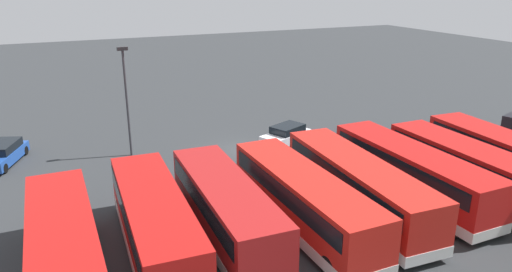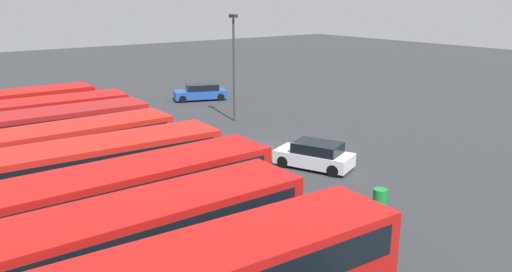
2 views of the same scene
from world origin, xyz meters
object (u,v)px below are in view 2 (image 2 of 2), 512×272
object	(u,v)px
bus_single_deck_sixth	(51,135)
car_hatchback_silver	(315,155)
car_small_green	(201,92)
bus_single_deck_far_end	(3,113)
bus_single_deck_fourth	(89,173)
bus_single_deck_third	(130,201)
lamp_post_tall	(234,60)
bus_single_deck_seventh	(36,122)
bus_single_deck_second	(145,243)
waste_bin_yellow	(380,200)
bus_single_deck_fifth	(57,155)

from	to	relation	value
bus_single_deck_sixth	car_hatchback_silver	distance (m)	14.29
car_small_green	bus_single_deck_far_end	bearing A→B (deg)	100.29
bus_single_deck_fourth	bus_single_deck_far_end	bearing A→B (deg)	2.52
bus_single_deck_third	car_hatchback_silver	world-z (taller)	bus_single_deck_third
bus_single_deck_sixth	car_small_green	bearing A→B (deg)	-56.23
car_small_green	lamp_post_tall	world-z (taller)	lamp_post_tall
bus_single_deck_seventh	bus_single_deck_second	bearing A→B (deg)	176.52
bus_single_deck_sixth	lamp_post_tall	xyz separation A→B (m)	(2.06, -13.38, 2.89)
car_hatchback_silver	car_small_green	xyz separation A→B (m)	(19.37, -4.37, 0.00)
bus_single_deck_fourth	bus_single_deck_seventh	bearing A→B (deg)	-2.18
bus_single_deck_far_end	car_small_green	world-z (taller)	bus_single_deck_far_end
waste_bin_yellow	bus_single_deck_fifth	bearing A→B (deg)	43.07
bus_single_deck_second	bus_single_deck_sixth	bearing A→B (deg)	-4.24
lamp_post_tall	car_hatchback_silver	bearing A→B (deg)	167.89
car_small_green	lamp_post_tall	xyz separation A→B (m)	(-8.21, 1.98, 3.80)
bus_single_deck_seventh	lamp_post_tall	xyz separation A→B (m)	(-1.35, -13.37, 2.88)
car_hatchback_silver	car_small_green	bearing A→B (deg)	-12.72
bus_single_deck_fourth	bus_single_deck_seventh	xyz separation A→B (m)	(10.74, -0.41, -0.00)
bus_single_deck_third	car_hatchback_silver	bearing A→B (deg)	-79.67
bus_single_deck_fifth	car_small_green	bearing A→B (deg)	-48.78
bus_single_deck_second	waste_bin_yellow	world-z (taller)	bus_single_deck_second
bus_single_deck_sixth	bus_single_deck_fourth	bearing A→B (deg)	176.92
bus_single_deck_sixth	bus_single_deck_fifth	bearing A→B (deg)	168.98
car_small_green	bus_single_deck_fifth	bearing A→B (deg)	131.22
bus_single_deck_sixth	bus_single_deck_second	bearing A→B (deg)	175.76
bus_single_deck_third	waste_bin_yellow	size ratio (longest dim) A/B	11.94
bus_single_deck_fifth	car_small_green	size ratio (longest dim) A/B	2.29
bus_single_deck_third	car_hatchback_silver	size ratio (longest dim) A/B	2.56
bus_single_deck_sixth	waste_bin_yellow	bearing A→B (deg)	-147.33
bus_single_deck_second	bus_single_deck_far_end	size ratio (longest dim) A/B	0.93
car_hatchback_silver	waste_bin_yellow	xyz separation A→B (m)	(-5.67, 1.52, -0.22)
bus_single_deck_far_end	car_small_green	size ratio (longest dim) A/B	2.32
bus_single_deck_fifth	lamp_post_tall	distance (m)	15.58
bus_single_deck_sixth	bus_single_deck_seventh	distance (m)	3.41
bus_single_deck_fourth	waste_bin_yellow	xyz separation A→B (m)	(-7.44, -9.86, -1.15)
bus_single_deck_seventh	bus_single_deck_sixth	bearing A→B (deg)	179.75
bus_single_deck_third	lamp_post_tall	world-z (taller)	lamp_post_tall
bus_single_deck_second	waste_bin_yellow	xyz separation A→B (m)	(-0.31, -10.54, -1.15)
bus_single_deck_fifth	bus_single_deck_fourth	bearing A→B (deg)	-174.23
car_hatchback_silver	bus_single_deck_seventh	bearing A→B (deg)	41.25
bus_single_deck_fourth	bus_single_deck_fifth	bearing A→B (deg)	5.77
bus_single_deck_third	bus_single_deck_sixth	world-z (taller)	same
bus_single_deck_fourth	lamp_post_tall	world-z (taller)	lamp_post_tall
bus_single_deck_fifth	bus_single_deck_sixth	size ratio (longest dim) A/B	1.07
car_hatchback_silver	lamp_post_tall	size ratio (longest dim) A/B	0.58
bus_single_deck_fourth	bus_single_deck_sixth	bearing A→B (deg)	-3.08
bus_single_deck_fifth	bus_single_deck_seventh	bearing A→B (deg)	-6.01
bus_single_deck_third	bus_single_deck_fifth	world-z (taller)	same
bus_single_deck_fourth	bus_single_deck_seventh	size ratio (longest dim) A/B	1.07
bus_single_deck_third	waste_bin_yellow	xyz separation A→B (m)	(-3.63, -9.65, -1.15)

